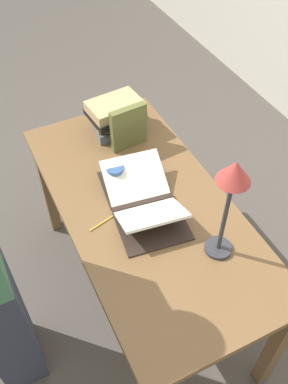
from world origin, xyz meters
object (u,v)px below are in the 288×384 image
object	(u,v)px
book_standing_upright	(129,128)
pencil	(104,222)
coffee_mug	(115,175)
book_stack_tall	(115,116)
reading_lamp	(232,186)
open_book	(143,199)

from	to	relation	value
book_standing_upright	pencil	size ratio (longest dim) A/B	1.54
coffee_mug	book_stack_tall	bearing A→B (deg)	156.08
book_stack_tall	book_standing_upright	size ratio (longest dim) A/B	1.22
coffee_mug	pencil	world-z (taller)	coffee_mug
book_standing_upright	reading_lamp	distance (m)	0.79
reading_lamp	pencil	world-z (taller)	reading_lamp
reading_lamp	book_standing_upright	bearing A→B (deg)	-175.54
reading_lamp	open_book	bearing A→B (deg)	-154.26
book_standing_upright	coffee_mug	bearing A→B (deg)	-43.33
reading_lamp	coffee_mug	distance (m)	0.67
open_book	reading_lamp	distance (m)	0.52
book_stack_tall	open_book	bearing A→B (deg)	-10.74
open_book	book_standing_upright	xyz separation A→B (m)	(-0.39, 0.11, 0.08)
pencil	coffee_mug	bearing A→B (deg)	145.05
book_standing_upright	reading_lamp	xyz separation A→B (m)	(0.75, 0.06, 0.26)
book_stack_tall	coffee_mug	distance (m)	0.39
open_book	reading_lamp	world-z (taller)	reading_lamp
book_stack_tall	book_standing_upright	world-z (taller)	book_standing_upright
book_stack_tall	reading_lamp	bearing A→B (deg)	4.53
coffee_mug	pencil	bearing A→B (deg)	-34.95
open_book	pencil	xyz separation A→B (m)	(0.02, -0.19, -0.03)
book_standing_upright	reading_lamp	world-z (taller)	reading_lamp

